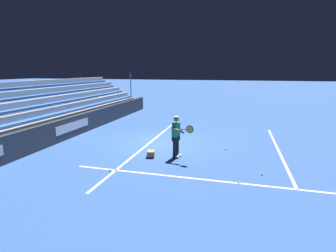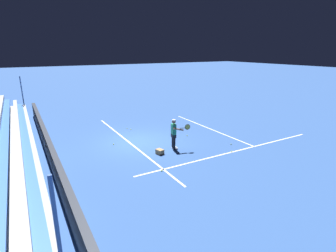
{
  "view_description": "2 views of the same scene",
  "coord_description": "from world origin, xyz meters",
  "px_view_note": "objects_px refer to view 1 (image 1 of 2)",
  "views": [
    {
      "loc": [
        12.2,
        3.64,
        3.55
      ],
      "look_at": [
        0.78,
        0.56,
        1.0
      ],
      "focal_mm": 28.0,
      "sensor_mm": 36.0,
      "label": 1
    },
    {
      "loc": [
        13.91,
        -5.88,
        5.41
      ],
      "look_at": [
        1.49,
        1.26,
        1.19
      ],
      "focal_mm": 28.0,
      "sensor_mm": 36.0,
      "label": 2
    }
  ],
  "objects_px": {
    "tennis_player": "(176,136)",
    "tennis_ball_midcourt": "(182,131)",
    "ball_box_cardboard": "(151,154)",
    "tennis_ball_toward_net": "(226,149)",
    "tennis_ball_by_box": "(181,129)",
    "tennis_ball_far_left": "(239,182)",
    "tennis_ball_near_player": "(136,138)",
    "tennis_ball_far_right": "(110,170)",
    "tennis_ball_stray_back": "(262,174)"
  },
  "relations": [
    {
      "from": "tennis_player",
      "to": "tennis_ball_midcourt",
      "type": "xyz_separation_m",
      "value": [
        -4.62,
        -0.73,
        -0.86
      ]
    },
    {
      "from": "ball_box_cardboard",
      "to": "tennis_ball_toward_net",
      "type": "height_order",
      "value": "ball_box_cardboard"
    },
    {
      "from": "tennis_ball_by_box",
      "to": "tennis_ball_far_left",
      "type": "relative_size",
      "value": 1.0
    },
    {
      "from": "tennis_ball_far_left",
      "to": "tennis_ball_near_player",
      "type": "distance_m",
      "value": 6.8
    },
    {
      "from": "tennis_ball_far_right",
      "to": "ball_box_cardboard",
      "type": "bearing_deg",
      "value": 154.19
    },
    {
      "from": "ball_box_cardboard",
      "to": "tennis_ball_by_box",
      "type": "distance_m",
      "value": 5.21
    },
    {
      "from": "tennis_ball_near_player",
      "to": "tennis_ball_stray_back",
      "type": "bearing_deg",
      "value": 60.01
    },
    {
      "from": "tennis_ball_toward_net",
      "to": "tennis_ball_midcourt",
      "type": "relative_size",
      "value": 1.0
    },
    {
      "from": "tennis_ball_far_right",
      "to": "tennis_ball_midcourt",
      "type": "xyz_separation_m",
      "value": [
        -6.73,
        1.21,
        0.0
      ]
    },
    {
      "from": "tennis_ball_by_box",
      "to": "tennis_ball_midcourt",
      "type": "xyz_separation_m",
      "value": [
        0.35,
        0.14,
        0.0
      ]
    },
    {
      "from": "tennis_ball_toward_net",
      "to": "tennis_ball_midcourt",
      "type": "xyz_separation_m",
      "value": [
        -3.08,
        -2.66,
        0.0
      ]
    },
    {
      "from": "tennis_ball_far_right",
      "to": "tennis_ball_near_player",
      "type": "distance_m",
      "value": 4.56
    },
    {
      "from": "tennis_ball_stray_back",
      "to": "tennis_ball_near_player",
      "type": "relative_size",
      "value": 1.0
    },
    {
      "from": "tennis_ball_toward_net",
      "to": "tennis_ball_far_right",
      "type": "relative_size",
      "value": 1.0
    },
    {
      "from": "tennis_ball_toward_net",
      "to": "tennis_ball_near_player",
      "type": "xyz_separation_m",
      "value": [
        -0.84,
        -4.65,
        0.0
      ]
    },
    {
      "from": "ball_box_cardboard",
      "to": "tennis_ball_midcourt",
      "type": "height_order",
      "value": "ball_box_cardboard"
    },
    {
      "from": "tennis_ball_by_box",
      "to": "tennis_ball_far_left",
      "type": "bearing_deg",
      "value": 25.99
    },
    {
      "from": "ball_box_cardboard",
      "to": "tennis_ball_near_player",
      "type": "height_order",
      "value": "ball_box_cardboard"
    },
    {
      "from": "tennis_ball_far_left",
      "to": "tennis_ball_toward_net",
      "type": "bearing_deg",
      "value": -170.53
    },
    {
      "from": "tennis_ball_stray_back",
      "to": "tennis_ball_far_right",
      "type": "height_order",
      "value": "same"
    },
    {
      "from": "tennis_player",
      "to": "tennis_ball_far_left",
      "type": "relative_size",
      "value": 25.98
    },
    {
      "from": "ball_box_cardboard",
      "to": "tennis_player",
      "type": "bearing_deg",
      "value": 102.79
    },
    {
      "from": "tennis_ball_toward_net",
      "to": "tennis_ball_far_left",
      "type": "distance_m",
      "value": 3.54
    },
    {
      "from": "tennis_ball_toward_net",
      "to": "tennis_ball_midcourt",
      "type": "distance_m",
      "value": 4.07
    },
    {
      "from": "ball_box_cardboard",
      "to": "tennis_ball_far_left",
      "type": "distance_m",
      "value": 3.94
    },
    {
      "from": "tennis_ball_midcourt",
      "to": "tennis_ball_toward_net",
      "type": "bearing_deg",
      "value": 40.75
    },
    {
      "from": "tennis_ball_far_right",
      "to": "tennis_ball_near_player",
      "type": "relative_size",
      "value": 1.0
    },
    {
      "from": "tennis_ball_far_left",
      "to": "tennis_ball_midcourt",
      "type": "distance_m",
      "value": 7.33
    },
    {
      "from": "ball_box_cardboard",
      "to": "tennis_ball_midcourt",
      "type": "bearing_deg",
      "value": 176.42
    },
    {
      "from": "tennis_player",
      "to": "tennis_ball_far_left",
      "type": "height_order",
      "value": "tennis_player"
    },
    {
      "from": "tennis_ball_toward_net",
      "to": "tennis_ball_far_right",
      "type": "bearing_deg",
      "value": -46.65
    },
    {
      "from": "ball_box_cardboard",
      "to": "tennis_ball_near_player",
      "type": "xyz_separation_m",
      "value": [
        -2.61,
        -1.69,
        -0.1
      ]
    },
    {
      "from": "tennis_ball_stray_back",
      "to": "tennis_ball_by_box",
      "type": "distance_m",
      "value": 7.33
    },
    {
      "from": "tennis_ball_toward_net",
      "to": "tennis_ball_stray_back",
      "type": "xyz_separation_m",
      "value": [
        2.62,
        1.34,
        0.0
      ]
    },
    {
      "from": "tennis_ball_toward_net",
      "to": "tennis_ball_stray_back",
      "type": "relative_size",
      "value": 1.0
    },
    {
      "from": "tennis_player",
      "to": "tennis_ball_by_box",
      "type": "xyz_separation_m",
      "value": [
        -4.97,
        -0.87,
        -0.86
      ]
    },
    {
      "from": "tennis_ball_toward_net",
      "to": "ball_box_cardboard",
      "type": "bearing_deg",
      "value": -59.06
    },
    {
      "from": "tennis_player",
      "to": "ball_box_cardboard",
      "type": "distance_m",
      "value": 1.3
    },
    {
      "from": "tennis_player",
      "to": "tennis_ball_stray_back",
      "type": "relative_size",
      "value": 25.98
    },
    {
      "from": "tennis_ball_toward_net",
      "to": "tennis_ball_far_right",
      "type": "distance_m",
      "value": 5.32
    },
    {
      "from": "tennis_ball_stray_back",
      "to": "tennis_ball_midcourt",
      "type": "height_order",
      "value": "same"
    },
    {
      "from": "tennis_ball_near_player",
      "to": "tennis_ball_by_box",
      "type": "bearing_deg",
      "value": 144.35
    },
    {
      "from": "ball_box_cardboard",
      "to": "tennis_ball_by_box",
      "type": "relative_size",
      "value": 6.06
    },
    {
      "from": "tennis_player",
      "to": "tennis_ball_by_box",
      "type": "relative_size",
      "value": 25.98
    },
    {
      "from": "tennis_ball_stray_back",
      "to": "tennis_ball_near_player",
      "type": "xyz_separation_m",
      "value": [
        -3.46,
        -6.0,
        0.0
      ]
    },
    {
      "from": "ball_box_cardboard",
      "to": "tennis_ball_far_right",
      "type": "relative_size",
      "value": 6.06
    },
    {
      "from": "tennis_ball_far_left",
      "to": "tennis_ball_midcourt",
      "type": "relative_size",
      "value": 1.0
    },
    {
      "from": "tennis_player",
      "to": "tennis_ball_near_player",
      "type": "xyz_separation_m",
      "value": [
        -2.38,
        -2.73,
        -0.86
      ]
    },
    {
      "from": "tennis_ball_midcourt",
      "to": "tennis_ball_stray_back",
      "type": "bearing_deg",
      "value": 35.03
    },
    {
      "from": "tennis_ball_stray_back",
      "to": "tennis_ball_near_player",
      "type": "bearing_deg",
      "value": -119.99
    }
  ]
}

